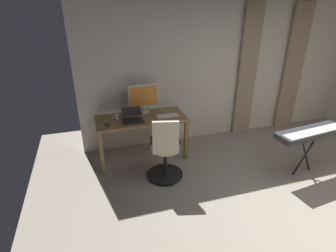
{
  "coord_description": "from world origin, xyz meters",
  "views": [
    {
      "loc": [
        2.54,
        1.91,
        2.54
      ],
      "look_at": [
        1.47,
        -1.59,
        0.83
      ],
      "focal_mm": 28.67,
      "sensor_mm": 36.0,
      "label": 1
    }
  ],
  "objects_px": {
    "office_chair": "(165,152)",
    "cell_phone_by_monitor": "(107,125)",
    "piano_keyboard": "(311,133)",
    "computer_keyboard": "(167,116)",
    "laptop": "(133,117)",
    "desk": "(141,123)",
    "mug_tea": "(117,117)",
    "computer_monitor": "(144,97)"
  },
  "relations": [
    {
      "from": "office_chair",
      "to": "laptop",
      "type": "height_order",
      "value": "office_chair"
    },
    {
      "from": "laptop",
      "to": "computer_keyboard",
      "type": "bearing_deg",
      "value": -179.02
    },
    {
      "from": "computer_keyboard",
      "to": "mug_tea",
      "type": "distance_m",
      "value": 0.84
    },
    {
      "from": "desk",
      "to": "laptop",
      "type": "bearing_deg",
      "value": 28.91
    },
    {
      "from": "computer_monitor",
      "to": "cell_phone_by_monitor",
      "type": "bearing_deg",
      "value": 27.35
    },
    {
      "from": "office_chair",
      "to": "cell_phone_by_monitor",
      "type": "height_order",
      "value": "office_chair"
    },
    {
      "from": "computer_keyboard",
      "to": "mug_tea",
      "type": "relative_size",
      "value": 3.01
    },
    {
      "from": "office_chair",
      "to": "laptop",
      "type": "distance_m",
      "value": 0.84
    },
    {
      "from": "computer_keyboard",
      "to": "mug_tea",
      "type": "bearing_deg",
      "value": -7.66
    },
    {
      "from": "office_chair",
      "to": "computer_keyboard",
      "type": "distance_m",
      "value": 0.78
    },
    {
      "from": "laptop",
      "to": "mug_tea",
      "type": "relative_size",
      "value": 2.89
    },
    {
      "from": "desk",
      "to": "computer_monitor",
      "type": "xyz_separation_m",
      "value": [
        -0.1,
        -0.22,
        0.38
      ]
    },
    {
      "from": "laptop",
      "to": "cell_phone_by_monitor",
      "type": "distance_m",
      "value": 0.43
    },
    {
      "from": "computer_keyboard",
      "to": "cell_phone_by_monitor",
      "type": "xyz_separation_m",
      "value": [
        1.01,
        0.05,
        -0.01
      ]
    },
    {
      "from": "piano_keyboard",
      "to": "office_chair",
      "type": "bearing_deg",
      "value": -18.97
    },
    {
      "from": "mug_tea",
      "to": "computer_keyboard",
      "type": "bearing_deg",
      "value": 172.34
    },
    {
      "from": "desk",
      "to": "cell_phone_by_monitor",
      "type": "distance_m",
      "value": 0.6
    },
    {
      "from": "mug_tea",
      "to": "laptop",
      "type": "bearing_deg",
      "value": 154.93
    },
    {
      "from": "computer_keyboard",
      "to": "cell_phone_by_monitor",
      "type": "height_order",
      "value": "computer_keyboard"
    },
    {
      "from": "computer_monitor",
      "to": "desk",
      "type": "bearing_deg",
      "value": 65.09
    },
    {
      "from": "desk",
      "to": "laptop",
      "type": "height_order",
      "value": "laptop"
    },
    {
      "from": "desk",
      "to": "laptop",
      "type": "xyz_separation_m",
      "value": [
        0.15,
        0.08,
        0.15
      ]
    },
    {
      "from": "piano_keyboard",
      "to": "computer_keyboard",
      "type": "bearing_deg",
      "value": -37.46
    },
    {
      "from": "piano_keyboard",
      "to": "cell_phone_by_monitor",
      "type": "bearing_deg",
      "value": -27.09
    },
    {
      "from": "desk",
      "to": "laptop",
      "type": "relative_size",
      "value": 4.24
    },
    {
      "from": "cell_phone_by_monitor",
      "to": "mug_tea",
      "type": "distance_m",
      "value": 0.25
    },
    {
      "from": "office_chair",
      "to": "cell_phone_by_monitor",
      "type": "xyz_separation_m",
      "value": [
        0.78,
        -0.63,
        0.28
      ]
    },
    {
      "from": "computer_keyboard",
      "to": "computer_monitor",
      "type": "bearing_deg",
      "value": -42.18
    },
    {
      "from": "office_chair",
      "to": "computer_monitor",
      "type": "height_order",
      "value": "computer_monitor"
    },
    {
      "from": "desk",
      "to": "computer_keyboard",
      "type": "distance_m",
      "value": 0.45
    },
    {
      "from": "desk",
      "to": "office_chair",
      "type": "height_order",
      "value": "office_chair"
    },
    {
      "from": "desk",
      "to": "cell_phone_by_monitor",
      "type": "xyz_separation_m",
      "value": [
        0.58,
        0.13,
        0.1
      ]
    },
    {
      "from": "desk",
      "to": "cell_phone_by_monitor",
      "type": "height_order",
      "value": "cell_phone_by_monitor"
    },
    {
      "from": "cell_phone_by_monitor",
      "to": "desk",
      "type": "bearing_deg",
      "value": 177.35
    },
    {
      "from": "laptop",
      "to": "desk",
      "type": "bearing_deg",
      "value": -150.43
    },
    {
      "from": "desk",
      "to": "mug_tea",
      "type": "distance_m",
      "value": 0.43
    },
    {
      "from": "office_chair",
      "to": "cell_phone_by_monitor",
      "type": "bearing_deg",
      "value": 154.94
    },
    {
      "from": "computer_keyboard",
      "to": "piano_keyboard",
      "type": "relative_size",
      "value": 0.31
    },
    {
      "from": "desk",
      "to": "mug_tea",
      "type": "bearing_deg",
      "value": -4.29
    },
    {
      "from": "computer_monitor",
      "to": "piano_keyboard",
      "type": "distance_m",
      "value": 2.72
    },
    {
      "from": "computer_keyboard",
      "to": "office_chair",
      "type": "bearing_deg",
      "value": 71.44
    },
    {
      "from": "computer_monitor",
      "to": "mug_tea",
      "type": "relative_size",
      "value": 4.21
    }
  ]
}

